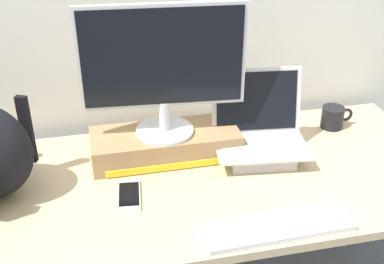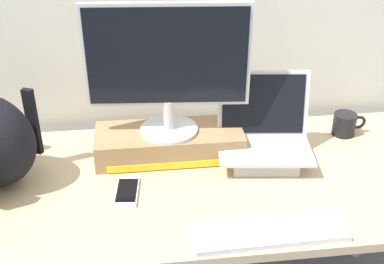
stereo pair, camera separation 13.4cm
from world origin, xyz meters
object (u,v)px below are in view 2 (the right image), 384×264
cell_phone (127,191)px  desktop_monitor (167,66)px  toner_box_yellow (169,143)px  open_laptop (263,144)px  external_keyboard (270,232)px  coffee_mug (345,124)px

cell_phone → desktop_monitor: bearing=60.1°
toner_box_yellow → open_laptop: size_ratio=1.50×
external_keyboard → cell_phone: external_keyboard is taller
toner_box_yellow → desktop_monitor: size_ratio=0.95×
toner_box_yellow → coffee_mug: 0.68m
desktop_monitor → open_laptop: bearing=-6.8°
open_laptop → toner_box_yellow: bearing=174.7°
open_laptop → external_keyboard: (-0.08, -0.40, -0.05)m
desktop_monitor → cell_phone: size_ratio=3.39×
toner_box_yellow → desktop_monitor: desktop_monitor is taller
external_keyboard → desktop_monitor: bearing=116.9°
open_laptop → cell_phone: bearing=-156.5°
external_keyboard → coffee_mug: 0.68m
desktop_monitor → coffee_mug: (0.68, 0.07, -0.30)m
toner_box_yellow → cell_phone: toner_box_yellow is taller
desktop_monitor → external_keyboard: bearing=-56.8°
toner_box_yellow → external_keyboard: 0.53m
desktop_monitor → open_laptop: (0.33, -0.07, -0.28)m
toner_box_yellow → desktop_monitor: (-0.00, -0.00, 0.29)m
open_laptop → coffee_mug: 0.38m
external_keyboard → coffee_mug: (0.43, 0.53, 0.03)m
toner_box_yellow → external_keyboard: bearing=-61.9°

